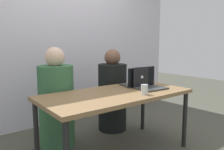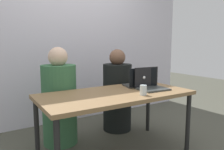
{
  "view_description": "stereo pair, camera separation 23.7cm",
  "coord_description": "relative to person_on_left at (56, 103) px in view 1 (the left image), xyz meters",
  "views": [
    {
      "loc": [
        -1.43,
        -1.78,
        1.22
      ],
      "look_at": [
        0.0,
        0.08,
        0.89
      ],
      "focal_mm": 35.0,
      "sensor_mm": 36.0,
      "label": 1
    },
    {
      "loc": [
        -1.24,
        -1.92,
        1.22
      ],
      "look_at": [
        0.0,
        0.08,
        0.89
      ],
      "focal_mm": 35.0,
      "sensor_mm": 36.0,
      "label": 2
    }
  ],
  "objects": [
    {
      "name": "laptop_front_right",
      "position": [
        0.86,
        -0.67,
        0.23
      ],
      "size": [
        0.34,
        0.3,
        0.25
      ],
      "rotation": [
        0.0,
        0.0,
        -0.07
      ],
      "color": "#363A38",
      "rests_on": "desk"
    },
    {
      "name": "laptop_back_right",
      "position": [
        0.85,
        -0.49,
        0.23
      ],
      "size": [
        0.4,
        0.32,
        0.23
      ],
      "rotation": [
        0.0,
        0.0,
        2.91
      ],
      "color": "#353737",
      "rests_on": "desk"
    },
    {
      "name": "water_glass_right",
      "position": [
        0.6,
        -0.86,
        0.22
      ],
      "size": [
        0.07,
        0.07,
        0.1
      ],
      "color": "silver",
      "rests_on": "desk"
    },
    {
      "name": "person_on_right",
      "position": [
        0.84,
        0.0,
        -0.02
      ],
      "size": [
        0.41,
        0.41,
        1.15
      ],
      "rotation": [
        0.0,
        0.0,
        3.11
      ],
      "color": "black",
      "rests_on": "ground"
    },
    {
      "name": "back_wall",
      "position": [
        0.42,
        0.78,
        0.76
      ],
      "size": [
        4.5,
        0.1,
        2.57
      ],
      "primitive_type": "cube",
      "color": "silver",
      "rests_on": "ground"
    },
    {
      "name": "person_on_left",
      "position": [
        0.0,
        0.0,
        0.0
      ],
      "size": [
        0.48,
        0.48,
        1.19
      ],
      "rotation": [
        0.0,
        0.0,
        3.31
      ],
      "color": "#356740",
      "rests_on": "ground"
    },
    {
      "name": "desk",
      "position": [
        0.42,
        -0.62,
        0.12
      ],
      "size": [
        1.62,
        0.79,
        0.71
      ],
      "color": "olive",
      "rests_on": "ground"
    }
  ]
}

